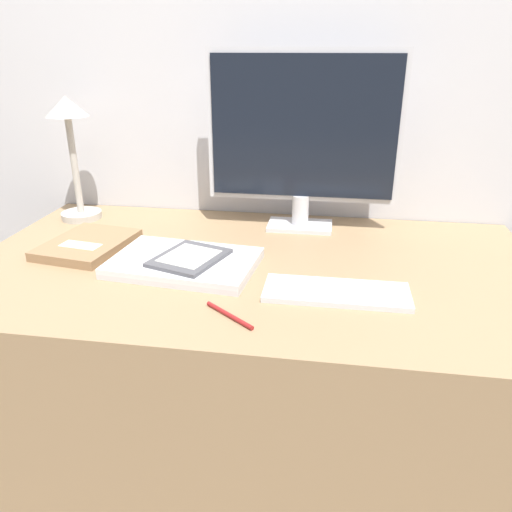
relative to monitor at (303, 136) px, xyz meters
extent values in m
cube|color=silver|center=(-0.10, 0.14, 0.18)|extent=(3.60, 0.05, 2.40)
cube|color=#997A56|center=(-0.10, -0.27, -0.64)|extent=(1.38, 0.78, 0.75)
cube|color=silver|center=(0.00, 0.00, -0.26)|extent=(0.18, 0.11, 0.01)
cylinder|color=silver|center=(0.00, 0.00, -0.21)|extent=(0.05, 0.05, 0.08)
cube|color=silver|center=(0.00, 0.00, 0.02)|extent=(0.53, 0.01, 0.40)
cube|color=black|center=(0.00, -0.01, 0.02)|extent=(0.50, 0.01, 0.37)
cube|color=silver|center=(0.11, -0.41, -0.26)|extent=(0.31, 0.12, 0.01)
cube|color=#B7B7BC|center=(0.11, -0.42, -0.25)|extent=(0.29, 0.10, 0.00)
cube|color=silver|center=(-0.25, -0.33, -0.26)|extent=(0.36, 0.26, 0.01)
cube|color=silver|center=(-0.25, -0.33, -0.24)|extent=(0.36, 0.26, 0.01)
cube|color=#4C4C51|center=(-0.23, -0.34, -0.23)|extent=(0.18, 0.20, 0.01)
cube|color=silver|center=(-0.23, -0.34, -0.23)|extent=(0.14, 0.15, 0.00)
cylinder|color=#BCB7AD|center=(-0.67, -0.02, -0.25)|extent=(0.12, 0.12, 0.02)
cylinder|color=#BCB7AD|center=(-0.67, -0.02, -0.10)|extent=(0.02, 0.02, 0.28)
cone|color=#BCB7AD|center=(-0.67, -0.02, 0.07)|extent=(0.12, 0.12, 0.06)
cube|color=#93704C|center=(-0.53, -0.25, -0.25)|extent=(0.22, 0.26, 0.02)
cube|color=silver|center=(-0.53, -0.29, -0.24)|extent=(0.11, 0.06, 0.00)
cylinder|color=maroon|center=(-0.09, -0.54, -0.26)|extent=(0.11, 0.09, 0.01)
camera|label=1|loc=(0.09, -1.37, 0.23)|focal=35.00mm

